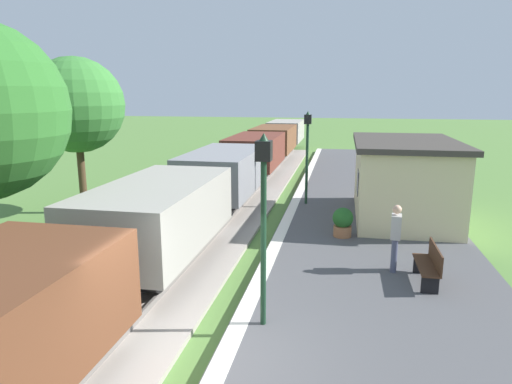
{
  "coord_description": "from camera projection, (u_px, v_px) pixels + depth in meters",
  "views": [
    {
      "loc": [
        2.25,
        -6.44,
        4.65
      ],
      "look_at": [
        -0.23,
        6.38,
        1.77
      ],
      "focal_mm": 31.74,
      "sensor_mm": 36.0,
      "label": 1
    }
  ],
  "objects": [
    {
      "name": "person_waiting",
      "position": [
        395.0,
        235.0,
        11.21
      ],
      "size": [
        0.28,
        0.4,
        1.71
      ],
      "rotation": [
        0.0,
        0.0,
        3.04
      ],
      "color": "#474C66",
      "rests_on": "platform_slab"
    },
    {
      "name": "rail_near",
      "position": [
        105.0,
        355.0,
        7.86
      ],
      "size": [
        0.07,
        60.0,
        0.14
      ],
      "primitive_type": "cube",
      "color": "slate",
      "rests_on": "track_ballast"
    },
    {
      "name": "freight_train",
      "position": [
        242.0,
        163.0,
        21.28
      ],
      "size": [
        2.5,
        39.2,
        2.12
      ],
      "color": "brown",
      "rests_on": "rail_near"
    },
    {
      "name": "tree_trackside_far",
      "position": [
        76.0,
        105.0,
        17.0
      ],
      "size": [
        3.58,
        3.58,
        5.98
      ],
      "color": "#4C3823",
      "rests_on": "ground"
    },
    {
      "name": "lamp_post_far",
      "position": [
        307.0,
        141.0,
        17.79
      ],
      "size": [
        0.28,
        0.28,
        3.7
      ],
      "color": "#193823",
      "rests_on": "platform_slab"
    },
    {
      "name": "station_hut",
      "position": [
        403.0,
        179.0,
        16.07
      ],
      "size": [
        3.5,
        5.8,
        2.78
      ],
      "color": "beige",
      "rests_on": "platform_slab"
    },
    {
      "name": "ground_plane",
      "position": [
        197.0,
        376.0,
        7.59
      ],
      "size": [
        160.0,
        160.0,
        0.0
      ],
      "primitive_type": "plane",
      "color": "#517A38"
    },
    {
      "name": "rail_far",
      "position": [
        31.0,
        346.0,
        8.13
      ],
      "size": [
        0.07,
        60.0,
        0.14
      ],
      "primitive_type": "cube",
      "color": "slate",
      "rests_on": "track_ballast"
    },
    {
      "name": "potted_planter",
      "position": [
        343.0,
        222.0,
        14.05
      ],
      "size": [
        0.64,
        0.64,
        0.92
      ],
      "color": "#9E6642",
      "rests_on": "platform_slab"
    },
    {
      "name": "platform_edge_stripe",
      "position": [
        220.0,
        365.0,
        7.46
      ],
      "size": [
        0.36,
        60.0,
        0.01
      ],
      "primitive_type": "cube",
      "color": "silver",
      "rests_on": "platform_slab"
    },
    {
      "name": "track_ballast",
      "position": [
        68.0,
        357.0,
        8.02
      ],
      "size": [
        3.8,
        60.0,
        0.12
      ],
      "primitive_type": "cube",
      "color": "#9E9389",
      "rests_on": "ground"
    },
    {
      "name": "bench_near_hut",
      "position": [
        429.0,
        264.0,
        10.58
      ],
      "size": [
        0.42,
        1.5,
        0.91
      ],
      "color": "#422819",
      "rests_on": "platform_slab"
    },
    {
      "name": "lamp_post_near",
      "position": [
        264.0,
        196.0,
        8.25
      ],
      "size": [
        0.28,
        0.28,
        3.7
      ],
      "color": "#193823",
      "rests_on": "platform_slab"
    }
  ]
}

